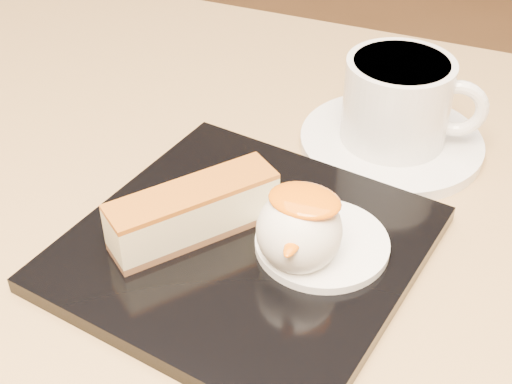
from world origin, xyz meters
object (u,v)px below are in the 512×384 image
at_px(saucer, 391,142).
at_px(coffee_cup, 400,100).
at_px(dessert_plate, 245,248).
at_px(ice_cream_scoop, 299,231).
at_px(cheesecake, 194,211).

distance_m(saucer, coffee_cup, 0.04).
height_order(dessert_plate, ice_cream_scoop, ice_cream_scoop).
xyz_separation_m(cheesecake, saucer, (0.10, 0.17, -0.03)).
height_order(cheesecake, saucer, cheesecake).
distance_m(ice_cream_scoop, saucer, 0.18).
bearing_deg(dessert_plate, saucer, 70.16).
xyz_separation_m(dessert_plate, ice_cream_scoop, (0.04, -0.01, 0.03)).
bearing_deg(saucer, ice_cream_scoop, -96.67).
height_order(cheesecake, ice_cream_scoop, ice_cream_scoop).
bearing_deg(coffee_cup, dessert_plate, -118.94).
distance_m(dessert_plate, cheesecake, 0.04).
bearing_deg(dessert_plate, ice_cream_scoop, -7.13).
height_order(ice_cream_scoop, coffee_cup, coffee_cup).
bearing_deg(dessert_plate, cheesecake, -171.87).
bearing_deg(ice_cream_scoop, cheesecake, 180.00).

